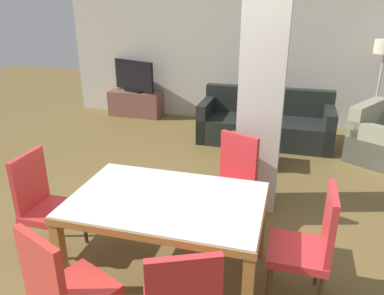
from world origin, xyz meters
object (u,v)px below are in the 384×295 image
object	(u,v)px
dining_chair_head_left	(44,201)
coffee_table	(253,151)
dining_table	(167,213)
tv_stand	(135,104)
bottle	(244,131)
armchair	(383,142)
dining_chair_near_left	(63,288)
tv_screen	(134,76)
dining_chair_head_right	(310,242)
dining_chair_far_right	(232,179)
floor_lamp	(384,56)
sofa	(265,125)

from	to	relation	value
dining_chair_head_left	coffee_table	world-z (taller)	dining_chair_head_left
coffee_table	dining_table	bearing A→B (deg)	-99.86
dining_chair_head_left	tv_stand	xyz separation A→B (m)	(-1.01, 4.40, -0.28)
bottle	tv_stand	world-z (taller)	bottle
armchair	coffee_table	bearing A→B (deg)	-38.35
dining_chair_head_left	tv_stand	distance (m)	4.53
dining_table	dining_chair_near_left	world-z (taller)	dining_chair_near_left
armchair	tv_screen	size ratio (longest dim) A/B	1.30
armchair	tv_stand	distance (m)	4.66
dining_chair_head_right	dining_chair_near_left	bearing A→B (deg)	121.08
dining_chair_head_right	dining_chair_far_right	bearing A→B (deg)	39.79
floor_lamp	sofa	bearing A→B (deg)	-158.12
dining_table	tv_stand	size ratio (longest dim) A/B	1.49
sofa	tv_stand	bearing A→B (deg)	-16.37
sofa	coffee_table	world-z (taller)	sofa
dining_chair_head_right	dining_table	bearing A→B (deg)	90.00
dining_chair_far_right	dining_chair_near_left	xyz separation A→B (m)	(-0.79, -1.87, 0.00)
dining_chair_far_right	armchair	world-z (taller)	dining_chair_far_right
tv_stand	floor_lamp	distance (m)	4.68
dining_chair_head_right	tv_stand	xyz separation A→B (m)	(-3.39, 4.40, -0.28)
sofa	bottle	size ratio (longest dim) A/B	9.59
armchair	tv_stand	xyz separation A→B (m)	(-4.52, 1.16, -0.04)
bottle	dining_chair_head_right	bearing A→B (deg)	-71.26
dining_chair_head_right	bottle	bearing A→B (deg)	18.74
armchair	coffee_table	world-z (taller)	armchair
dining_chair_far_right	tv_stand	size ratio (longest dim) A/B	0.93
dining_chair_far_right	floor_lamp	bearing A→B (deg)	-96.28
bottle	tv_stand	xyz separation A→B (m)	(-2.51, 1.82, -0.25)
dining_chair_head_left	dining_table	bearing A→B (deg)	90.00
floor_lamp	bottle	bearing A→B (deg)	-139.46
tv_screen	floor_lamp	size ratio (longest dim) A/B	0.57
dining_chair_head_left	sofa	xyz separation A→B (m)	(1.73, 3.60, -0.25)
floor_lamp	coffee_table	bearing A→B (deg)	-136.57
tv_stand	bottle	bearing A→B (deg)	-35.88
dining_chair_far_right	tv_stand	xyz separation A→B (m)	(-2.62, 3.48, -0.28)
dining_chair_near_left	armchair	bearing A→B (deg)	80.05
floor_lamp	dining_chair_near_left	bearing A→B (deg)	-117.24
dining_chair_head_right	armchair	world-z (taller)	dining_chair_head_right
coffee_table	bottle	bearing A→B (deg)	166.12
dining_chair_far_right	sofa	bearing A→B (deg)	-69.41
dining_chair_near_left	bottle	bearing A→B (deg)	101.82
dining_chair_far_right	dining_chair_head_right	size ratio (longest dim) A/B	1.00
dining_chair_head_left	armchair	bearing A→B (deg)	132.72
bottle	tv_screen	bearing A→B (deg)	144.12
dining_chair_far_right	bottle	distance (m)	1.67
armchair	tv_screen	xyz separation A→B (m)	(-4.52, 1.16, 0.53)
sofa	coffee_table	xyz separation A→B (m)	(-0.07, -1.05, -0.08)
sofa	armchair	distance (m)	1.81
dining_table	tv_screen	distance (m)	4.94
tv_stand	tv_screen	world-z (taller)	tv_screen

